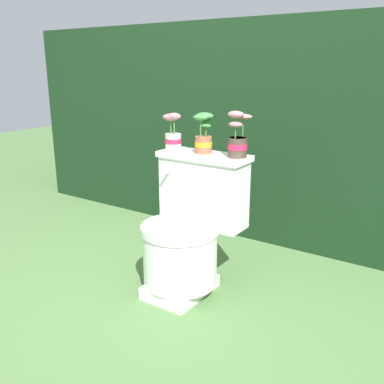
# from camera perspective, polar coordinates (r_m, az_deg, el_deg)

# --- Properties ---
(ground_plane) EXTENTS (12.00, 12.00, 0.00)m
(ground_plane) POSITION_cam_1_polar(r_m,az_deg,el_deg) (2.33, -0.55, -13.08)
(ground_plane) COLOR #4C703D
(hedge_backdrop) EXTENTS (4.14, 0.95, 1.44)m
(hedge_backdrop) POSITION_cam_1_polar(r_m,az_deg,el_deg) (3.22, 12.87, 8.36)
(hedge_backdrop) COLOR black
(hedge_backdrop) RESTS_ON ground
(toilet) EXTENTS (0.49, 0.52, 0.71)m
(toilet) POSITION_cam_1_polar(r_m,az_deg,el_deg) (2.24, -0.38, -5.19)
(toilet) COLOR white
(toilet) RESTS_ON ground
(potted_plant_left) EXTENTS (0.11, 0.09, 0.20)m
(potted_plant_left) POSITION_cam_1_polar(r_m,az_deg,el_deg) (2.33, -2.57, 7.76)
(potted_plant_left) COLOR beige
(potted_plant_left) RESTS_ON toilet
(potted_plant_midleft) EXTENTS (0.10, 0.10, 0.21)m
(potted_plant_midleft) POSITION_cam_1_polar(r_m,az_deg,el_deg) (2.23, 1.55, 7.59)
(potted_plant_midleft) COLOR #9E5638
(potted_plant_midleft) RESTS_ON toilet
(potted_plant_middle) EXTENTS (0.10, 0.13, 0.23)m
(potted_plant_middle) POSITION_cam_1_polar(r_m,az_deg,el_deg) (2.14, 6.13, 7.01)
(potted_plant_middle) COLOR #47382D
(potted_plant_middle) RESTS_ON toilet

